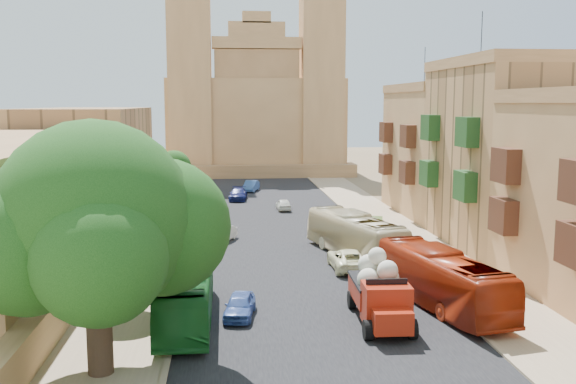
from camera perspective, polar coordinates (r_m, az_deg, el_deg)
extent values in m
cube|color=black|center=(51.79, -0.43, -3.77)|extent=(14.00, 140.00, 0.01)
cube|color=tan|center=(53.46, 9.79, -3.52)|extent=(5.00, 140.00, 0.01)
cube|color=tan|center=(51.83, -10.97, -3.91)|extent=(5.00, 140.00, 0.01)
cube|color=tan|center=(52.85, 7.17, -3.54)|extent=(0.25, 140.00, 0.12)
cube|color=tan|center=(51.64, -8.20, -3.83)|extent=(0.25, 140.00, 0.12)
cube|color=#4A2718|center=(32.58, 24.20, -4.32)|extent=(0.90, 2.20, 2.00)
cube|color=#4A2718|center=(39.44, 18.59, -2.00)|extent=(0.90, 2.20, 2.00)
cube|color=#4A2718|center=(39.06, 18.78, 2.25)|extent=(0.90, 2.20, 2.00)
cube|color=tan|center=(50.08, 18.68, 2.92)|extent=(8.00, 14.00, 13.00)
cube|color=#986C42|center=(50.00, 19.04, 10.82)|extent=(8.20, 14.00, 0.80)
cylinder|color=black|center=(52.35, 16.83, 13.18)|extent=(0.06, 0.06, 3.60)
cube|color=#1D481D|center=(44.93, 15.45, 0.52)|extent=(0.90, 2.20, 2.00)
cube|color=#1D481D|center=(52.27, 12.39, 1.63)|extent=(0.90, 2.20, 2.00)
cube|color=#1D481D|center=(44.62, 15.63, 5.16)|extent=(0.90, 2.20, 2.00)
cube|color=#1D481D|center=(52.01, 12.51, 5.62)|extent=(0.90, 2.20, 2.00)
cube|color=#AC7C4D|center=(63.12, 13.47, 3.39)|extent=(8.00, 14.00, 11.50)
cube|color=#986C42|center=(62.96, 13.65, 8.98)|extent=(8.20, 14.00, 0.80)
cylinder|color=black|center=(65.39, 12.05, 10.91)|extent=(0.06, 0.06, 3.60)
cube|color=#4A2718|center=(58.19, 10.52, 1.74)|extent=(0.90, 2.20, 2.00)
cube|color=#4A2718|center=(65.72, 8.64, 2.48)|extent=(0.90, 2.20, 2.00)
cube|color=#4A2718|center=(57.94, 10.60, 4.91)|extent=(0.90, 2.20, 2.00)
cube|color=#4A2718|center=(65.50, 8.70, 5.28)|extent=(0.90, 2.20, 2.00)
cube|color=#AC7C4D|center=(42.40, -16.33, -5.50)|extent=(1.00, 40.00, 1.80)
cube|color=tan|center=(66.14, -17.30, 2.79)|extent=(10.00, 22.00, 10.00)
cube|color=#AC7C4D|center=(101.67, -3.00, 5.94)|extent=(26.00, 20.00, 14.00)
cube|color=#986C42|center=(91.63, -2.68, 1.90)|extent=(28.00, 4.00, 1.80)
cube|color=#986C42|center=(92.82, -2.77, 7.61)|extent=(12.00, 2.00, 16.00)
cube|color=#AC7C4D|center=(93.20, -2.81, 13.09)|extent=(12.60, 2.40, 1.60)
cube|color=#AC7C4D|center=(93.37, -2.82, 14.13)|extent=(8.00, 2.00, 2.40)
cube|color=#AC7C4D|center=(93.58, -2.82, 15.22)|extent=(4.00, 2.00, 1.60)
cube|color=#AC7C4D|center=(94.23, -8.70, 10.27)|extent=(6.00, 6.00, 29.00)
cube|color=#AC7C4D|center=(95.13, 2.99, 10.32)|extent=(6.00, 6.00, 29.00)
cylinder|color=#39281C|center=(26.46, -16.43, -11.42)|extent=(0.99, 0.99, 3.78)
sphere|color=#133B10|center=(25.39, -16.81, -2.27)|extent=(7.56, 7.56, 7.56)
sphere|color=#133B10|center=(26.31, -11.14, -3.05)|extent=(5.57, 5.57, 5.57)
sphere|color=#133B10|center=(25.22, -22.02, -4.42)|extent=(5.17, 5.17, 5.17)
sphere|color=#133B10|center=(23.18, -16.40, -5.72)|extent=(4.77, 4.77, 4.77)
sphere|color=#133B10|center=(27.61, -18.22, 0.14)|extent=(4.37, 4.37, 4.37)
cylinder|color=#39281C|center=(34.25, -14.70, -8.01)|extent=(0.44, 0.44, 2.52)
sphere|color=#133B10|center=(33.65, -14.85, -3.84)|extent=(3.67, 3.67, 3.67)
cylinder|color=#39281C|center=(45.81, -12.33, -4.01)|extent=(0.44, 0.44, 2.36)
sphere|color=#133B10|center=(45.39, -12.42, -1.07)|extent=(3.43, 3.43, 3.43)
cylinder|color=#39281C|center=(57.58, -10.94, -1.76)|extent=(0.44, 0.44, 1.93)
sphere|color=#133B10|center=(57.29, -10.99, 0.16)|extent=(2.80, 2.80, 2.80)
cylinder|color=#39281C|center=(69.35, -10.02, 0.13)|extent=(0.44, 0.44, 2.48)
sphere|color=#133B10|center=(69.06, -10.07, 2.18)|extent=(3.60, 3.60, 3.60)
cube|color=#A01F0C|center=(32.44, 7.84, -8.70)|extent=(2.35, 3.72, 0.91)
cube|color=black|center=(32.29, 7.85, -7.84)|extent=(2.41, 3.77, 0.12)
cube|color=#A01F0C|center=(30.23, 8.72, -9.77)|extent=(2.19, 1.80, 1.82)
cube|color=#A01F0C|center=(29.23, 9.21, -11.24)|extent=(1.76, 1.27, 1.01)
cube|color=black|center=(30.02, 8.75, -8.48)|extent=(1.93, 0.17, 0.91)
cylinder|color=black|center=(29.48, 7.09, -12.07)|extent=(0.39, 0.92, 0.91)
cylinder|color=black|center=(29.91, 11.00, -11.86)|extent=(0.39, 0.92, 0.91)
cylinder|color=black|center=(33.64, 5.68, -9.50)|extent=(0.39, 0.92, 0.91)
cylinder|color=black|center=(34.01, 9.10, -9.36)|extent=(0.39, 0.92, 0.91)
sphere|color=beige|center=(31.56, 7.17, -7.73)|extent=(1.11, 1.11, 1.11)
sphere|color=beige|center=(32.04, 8.86, -7.52)|extent=(1.11, 1.11, 1.11)
sphere|color=beige|center=(32.80, 7.65, -7.13)|extent=(1.11, 1.11, 1.11)
sphere|color=beige|center=(32.10, 7.13, -6.42)|extent=(1.01, 1.01, 1.01)
sphere|color=beige|center=(31.31, 8.85, -6.93)|extent=(1.01, 1.01, 1.01)
sphere|color=beige|center=(31.88, 7.93, -5.70)|extent=(0.91, 0.91, 0.91)
cube|color=#435A21|center=(46.73, 7.03, -3.85)|extent=(3.30, 5.30, 2.03)
cylinder|color=black|center=(45.23, 5.72, -5.02)|extent=(0.51, 0.87, 0.81)
cylinder|color=black|center=(45.17, 8.17, -5.08)|extent=(0.51, 0.87, 0.81)
cylinder|color=black|center=(48.57, 5.95, -4.12)|extent=(0.51, 0.87, 0.81)
cylinder|color=black|center=(48.52, 8.23, -4.17)|extent=(0.51, 0.87, 0.81)
imported|color=#196725|center=(31.75, -9.01, -8.84)|extent=(2.38, 10.07, 2.80)
imported|color=#9C260C|center=(34.39, 13.46, -7.53)|extent=(4.48, 10.82, 2.94)
imported|color=beige|center=(44.34, 5.99, -3.85)|extent=(5.45, 10.97, 2.98)
imported|color=#3B5AA6|center=(32.25, -4.31, -10.02)|extent=(1.87, 3.58, 1.16)
imported|color=silver|center=(49.28, -5.84, -3.74)|extent=(2.35, 3.68, 1.15)
imported|color=#F6F2C3|center=(41.17, 5.35, -5.96)|extent=(2.19, 4.69, 1.30)
imported|color=navy|center=(69.99, -4.46, -0.19)|extent=(2.20, 4.63, 1.30)
imported|color=silver|center=(63.26, -0.41, -1.12)|extent=(1.39, 3.32, 1.12)
imported|color=#365C9E|center=(76.83, -3.31, 0.54)|extent=(2.28, 4.10, 1.28)
imported|color=#303031|center=(37.07, 13.67, -7.19)|extent=(0.87, 1.25, 1.97)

